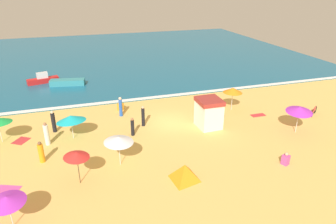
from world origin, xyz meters
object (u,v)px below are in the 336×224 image
small_boat_1 (43,79)px  beachgoer_1 (41,153)px  lifeguard_cabana (209,113)px  parked_bicycle (314,111)px  beach_umbrella_1 (119,140)px  beach_umbrella_4 (300,109)px  beachgoer_2 (54,122)px  beachgoer_7 (133,127)px  beachgoer_4 (121,107)px  beachgoer_5 (143,116)px  beach_umbrella_3 (76,155)px  beach_umbrella_2 (7,200)px  small_boat_0 (67,82)px  beach_umbrella_0 (71,118)px  beachgoer_0 (47,134)px  beach_umbrella_7 (233,90)px  beach_tent (185,172)px  beachgoer_6 (286,159)px  beachgoer_3 (121,106)px

small_boat_1 → beachgoer_1: bearing=-86.9°
lifeguard_cabana → parked_bicycle: lifeguard_cabana is taller
lifeguard_cabana → beach_umbrella_1: bearing=-156.2°
beach_umbrella_4 → beachgoer_2: (-19.19, 6.13, -1.16)m
beachgoer_2 → beachgoer_1: bearing=-98.6°
beachgoer_1 → beachgoer_7: 7.10m
beach_umbrella_4 → small_boat_1: size_ratio=0.75×
beachgoer_4 → beachgoer_5: (1.51, -2.66, -0.02)m
beach_umbrella_3 → beachgoer_7: bearing=50.1°
beach_umbrella_4 → beachgoer_7: 13.61m
beach_umbrella_3 → beach_umbrella_4: (17.49, 1.73, 0.04)m
beach_umbrella_2 → small_boat_0: size_ratio=0.48×
lifeguard_cabana → parked_bicycle: (10.55, -0.68, -0.91)m
beach_umbrella_0 → beach_umbrella_4: beach_umbrella_4 is taller
beachgoer_0 → beachgoer_5: bearing=7.3°
beach_umbrella_2 → beachgoer_0: 8.64m
beach_umbrella_2 → parked_bicycle: beach_umbrella_2 is taller
beachgoer_7 → small_boat_0: 15.61m
beach_umbrella_4 → beachgoer_4: 15.46m
small_boat_0 → beachgoer_2: bearing=-95.4°
beach_umbrella_1 → small_boat_1: size_ratio=0.76×
beach_umbrella_1 → beach_umbrella_3: bearing=-154.8°
parked_bicycle → beachgoer_0: beachgoer_0 is taller
beach_umbrella_0 → beachgoer_1: (-2.15, -2.95, -1.01)m
beach_umbrella_7 → beachgoer_7: beach_umbrella_7 is taller
beachgoer_7 → lifeguard_cabana: bearing=-3.2°
lifeguard_cabana → beach_umbrella_3: bearing=-155.9°
beachgoer_4 → small_boat_0: bearing=113.6°
small_boat_1 → beachgoer_0: bearing=-85.5°
beach_umbrella_4 → beachgoer_0: 20.07m
beach_umbrella_1 → beachgoer_2: size_ratio=1.50×
beach_umbrella_2 → beachgoer_2: beach_umbrella_2 is taller
beachgoer_7 → small_boat_0: size_ratio=0.37×
beach_umbrella_2 → beach_tent: size_ratio=0.83×
beach_umbrella_7 → beachgoer_6: size_ratio=2.46×
parked_bicycle → beach_umbrella_1: bearing=-171.1°
beachgoer_3 → beachgoer_6: 15.84m
beachgoer_0 → small_boat_1: size_ratio=0.50×
beachgoer_0 → beachgoer_5: (7.78, 1.00, 0.02)m
beachgoer_4 → beach_umbrella_1: bearing=-99.7°
beachgoer_1 → beachgoer_3: (6.71, 7.50, -0.33)m
beachgoer_6 → beach_umbrella_0: bearing=149.0°
beach_umbrella_7 → beachgoer_4: size_ratio=1.22×
beachgoer_6 → small_boat_1: size_ratio=0.25×
beach_tent → beach_umbrella_4: bearing=16.7°
beachgoer_1 → beachgoer_6: size_ratio=1.71×
beach_umbrella_4 → beachgoer_7: beach_umbrella_4 is taller
beachgoer_2 → small_boat_0: 12.29m
parked_bicycle → small_boat_0: small_boat_0 is taller
small_boat_0 → small_boat_1: 3.37m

